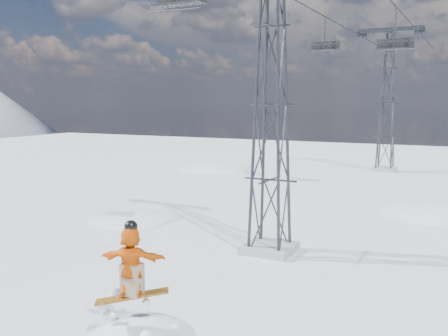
# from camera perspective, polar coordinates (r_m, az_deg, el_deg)

# --- Properties ---
(ground) EXTENTS (120.00, 120.00, 0.00)m
(ground) POSITION_cam_1_polar(r_m,az_deg,el_deg) (12.95, -12.49, -18.19)
(ground) COLOR white
(ground) RESTS_ON ground
(snow_terrain) EXTENTS (39.00, 37.00, 22.00)m
(snow_terrain) POSITION_cam_1_polar(r_m,az_deg,el_deg) (35.93, 4.68, -17.47)
(snow_terrain) COLOR white
(snow_terrain) RESTS_ON ground
(lift_tower_near) EXTENTS (5.20, 1.80, 11.43)m
(lift_tower_near) POSITION_cam_1_polar(r_m,az_deg,el_deg) (18.21, 5.41, 7.14)
(lift_tower_near) COLOR #999999
(lift_tower_near) RESTS_ON ground
(lift_tower_far) EXTENTS (5.20, 1.80, 11.43)m
(lift_tower_far) POSITION_cam_1_polar(r_m,az_deg,el_deg) (42.45, 18.14, 7.00)
(lift_tower_far) COLOR #999999
(lift_tower_far) RESTS_ON ground
(haul_cables) EXTENTS (4.46, 51.00, 0.06)m
(haul_cables) POSITION_cam_1_polar(r_m,az_deg,el_deg) (29.67, 14.23, 17.53)
(haul_cables) COLOR black
(haul_cables) RESTS_ON ground
(lift_chair_mid) EXTENTS (2.06, 0.59, 2.55)m
(lift_chair_mid) POSITION_cam_1_polar(r_m,az_deg,el_deg) (30.56, 18.94, 13.19)
(lift_chair_mid) COLOR black
(lift_chair_mid) RESTS_ON ground
(lift_chair_far) EXTENTS (1.84, 0.53, 2.28)m
(lift_chair_far) POSITION_cam_1_polar(r_m,az_deg,el_deg) (32.73, 11.43, 13.43)
(lift_chair_far) COLOR black
(lift_chair_far) RESTS_ON ground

